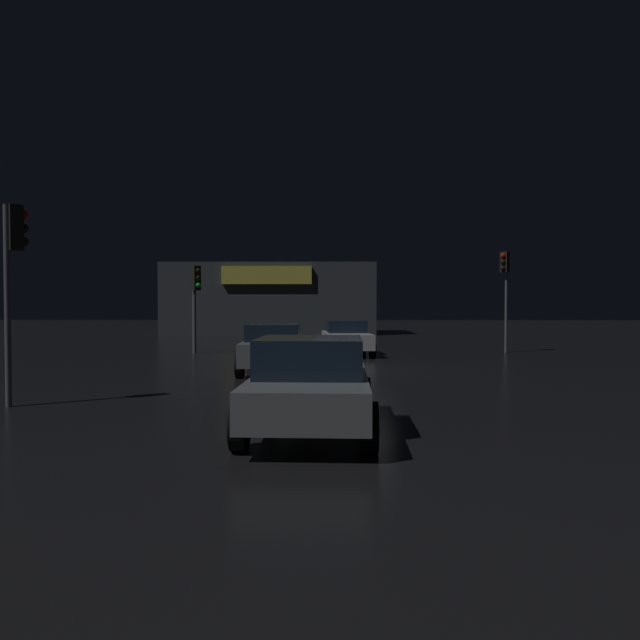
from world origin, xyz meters
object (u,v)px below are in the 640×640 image
at_px(traffic_signal_main, 196,293).
at_px(car_near, 274,347).
at_px(store_building, 271,299).
at_px(car_crossing, 310,383).
at_px(traffic_signal_cross_left, 14,257).
at_px(traffic_signal_cross_right, 505,277).
at_px(car_far, 346,337).

height_order(traffic_signal_main, car_near, traffic_signal_main).
height_order(store_building, car_crossing, store_building).
distance_m(traffic_signal_cross_left, car_near, 7.95).
height_order(store_building, traffic_signal_main, store_building).
bearing_deg(car_crossing, car_near, 98.94).
bearing_deg(car_near, car_crossing, -81.06).
relative_size(traffic_signal_cross_right, car_near, 1.03).
bearing_deg(traffic_signal_main, car_near, -60.76).
distance_m(traffic_signal_cross_right, car_crossing, 17.97).
xyz_separation_m(store_building, car_near, (2.32, -24.53, -1.67)).
height_order(store_building, car_near, store_building).
relative_size(traffic_signal_cross_right, car_crossing, 1.02).
bearing_deg(car_crossing, traffic_signal_main, 108.77).
xyz_separation_m(car_near, car_crossing, (1.32, -8.37, 0.01)).
distance_m(traffic_signal_main, car_crossing, 16.27).
bearing_deg(traffic_signal_cross_right, traffic_signal_cross_left, -135.69).
height_order(store_building, car_far, store_building).
bearing_deg(car_crossing, traffic_signal_cross_right, 63.63).
distance_m(store_building, traffic_signal_cross_left, 30.64).
bearing_deg(store_building, car_crossing, -83.69).
relative_size(car_near, car_far, 0.96).
distance_m(traffic_signal_main, traffic_signal_cross_right, 13.14).
distance_m(car_near, car_far, 6.84).
bearing_deg(car_near, car_far, 69.44).
distance_m(traffic_signal_cross_left, car_crossing, 6.84).
xyz_separation_m(traffic_signal_main, car_crossing, (5.20, -15.31, -1.77)).
xyz_separation_m(car_far, car_crossing, (-1.08, -14.77, 0.06)).
distance_m(traffic_signal_cross_left, car_far, 14.48).
relative_size(traffic_signal_main, car_crossing, 0.87).
bearing_deg(traffic_signal_cross_left, store_building, 85.54).
xyz_separation_m(traffic_signal_cross_left, traffic_signal_cross_right, (13.92, 13.59, 0.23)).
xyz_separation_m(car_near, car_far, (2.40, 6.40, -0.06)).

